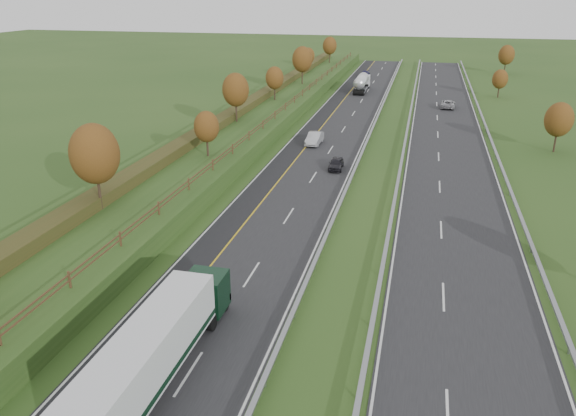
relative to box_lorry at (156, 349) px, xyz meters
name	(u,v)px	position (x,y,z in m)	size (l,w,h in m)	color
ground	(379,162)	(7.94, 45.22, -2.33)	(400.00, 400.00, 0.00)	#2A4819
near_carriageway	(323,147)	(-0.06, 50.22, -2.31)	(10.50, 200.00, 0.04)	black
far_carriageway	(448,155)	(16.44, 50.22, -2.31)	(10.50, 200.00, 0.04)	black
hard_shoulder	(296,146)	(-3.81, 50.22, -2.31)	(3.00, 200.00, 0.04)	black
lane_markings	(370,150)	(6.34, 50.10, -2.28)	(26.75, 200.00, 0.01)	silver
embankment_left	(231,135)	(-13.06, 50.22, -1.33)	(12.00, 200.00, 2.00)	#2A4819
hedge_left	(217,123)	(-15.06, 50.22, 0.22)	(2.20, 180.00, 1.10)	#363B18
fence_left	(261,125)	(-8.56, 49.80, 0.40)	(0.12, 189.06, 1.20)	#422B19
median_barrier_near	(365,146)	(5.64, 50.22, -1.72)	(0.32, 200.00, 0.71)	gray
median_barrier_far	(404,148)	(10.74, 50.22, -1.72)	(0.32, 200.00, 0.71)	gray
outer_barrier_far	(496,154)	(22.24, 50.22, -1.71)	(0.32, 200.00, 0.71)	gray
trees_left	(224,101)	(-12.71, 46.85, 4.04)	(6.64, 164.30, 7.66)	#2D2116
trees_far	(528,89)	(29.73, 79.43, 1.92)	(8.45, 118.60, 7.12)	#2D2116
box_lorry	(156,349)	(0.00, 0.00, 0.00)	(2.58, 16.28, 4.06)	black
road_tanker	(362,82)	(-0.11, 96.04, -0.47)	(2.40, 11.22, 3.46)	silver
car_dark_near	(336,164)	(3.23, 40.92, -1.62)	(1.59, 3.95, 1.35)	black
car_silver_mid	(315,138)	(-1.47, 51.62, -1.48)	(1.72, 4.94, 1.63)	#ACACB1
car_small_far	(365,74)	(-1.66, 116.68, -1.60)	(1.92, 4.73, 1.37)	#15133D
car_oncoming	(448,104)	(17.02, 81.95, -1.57)	(2.41, 5.22, 1.45)	#9D9CA1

